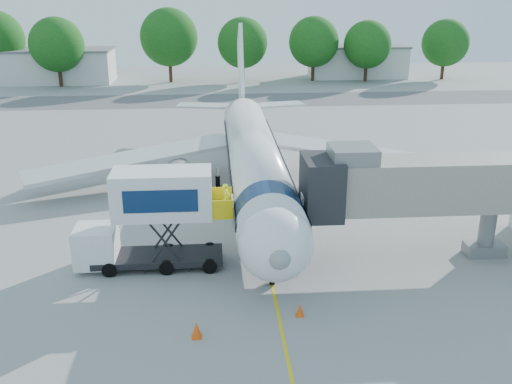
{
  "coord_description": "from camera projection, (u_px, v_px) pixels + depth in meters",
  "views": [
    {
      "loc": [
        -2.81,
        -35.56,
        14.47
      ],
      "look_at": [
        -0.43,
        -4.24,
        3.2
      ],
      "focal_mm": 40.0,
      "sensor_mm": 36.0,
      "label": 1
    }
  ],
  "objects": [
    {
      "name": "ground",
      "position": [
        258.0,
        215.0,
        38.46
      ],
      "size": [
        160.0,
        160.0,
        0.0
      ],
      "primitive_type": "plane",
      "color": "#979794",
      "rests_on": "ground"
    },
    {
      "name": "safety_cone_b",
      "position": [
        197.0,
        330.0,
        24.92
      ],
      "size": [
        0.48,
        0.48,
        0.77
      ],
      "color": "#F84E0D",
      "rests_on": "ground"
    },
    {
      "name": "ground_tug",
      "position": [
        392.0,
        365.0,
        22.07
      ],
      "size": [
        3.55,
        2.37,
        1.3
      ],
      "rotation": [
        0.0,
        0.0,
        -0.23
      ],
      "color": "white",
      "rests_on": "ground"
    },
    {
      "name": "tree_c",
      "position": [
        169.0,
        37.0,
        90.55
      ],
      "size": [
        9.15,
        9.15,
        11.66
      ],
      "color": "#382314",
      "rests_on": "ground"
    },
    {
      "name": "tree_g",
      "position": [
        445.0,
        43.0,
        93.87
      ],
      "size": [
        7.67,
        7.67,
        9.78
      ],
      "color": "#382314",
      "rests_on": "ground"
    },
    {
      "name": "guidance_line",
      "position": [
        258.0,
        215.0,
        38.46
      ],
      "size": [
        0.15,
        70.0,
        0.01
      ],
      "primitive_type": "cube",
      "color": "yellow",
      "rests_on": "ground"
    },
    {
      "name": "taxiway_strip",
      "position": [
        233.0,
        100.0,
        77.88
      ],
      "size": [
        120.0,
        10.0,
        0.01
      ],
      "primitive_type": "cube",
      "color": "#59595B",
      "rests_on": "ground"
    },
    {
      "name": "jet_bridge",
      "position": [
        414.0,
        185.0,
        31.0
      ],
      "size": [
        13.9,
        3.2,
        6.6
      ],
      "color": "#A09989",
      "rests_on": "ground"
    },
    {
      "name": "aircraft",
      "position": [
        253.0,
        156.0,
        41.34
      ],
      "size": [
        34.17,
        37.73,
        11.35
      ],
      "color": "white",
      "rests_on": "ground"
    },
    {
      "name": "outbuilding_right",
      "position": [
        357.0,
        61.0,
        97.33
      ],
      "size": [
        16.4,
        7.4,
        5.3
      ],
      "color": "silver",
      "rests_on": "ground"
    },
    {
      "name": "tree_e",
      "position": [
        314.0,
        42.0,
        92.11
      ],
      "size": [
        8.07,
        8.07,
        10.3
      ],
      "color": "#382314",
      "rests_on": "ground"
    },
    {
      "name": "tree_b",
      "position": [
        57.0,
        45.0,
        86.53
      ],
      "size": [
        8.22,
        8.22,
        10.48
      ],
      "color": "#382314",
      "rests_on": "ground"
    },
    {
      "name": "tree_f",
      "position": [
        367.0,
        45.0,
        91.62
      ],
      "size": [
        7.61,
        7.61,
        9.71
      ],
      "color": "#382314",
      "rests_on": "ground"
    },
    {
      "name": "catering_hiloader",
      "position": [
        151.0,
        220.0,
        30.51
      ],
      "size": [
        8.5,
        2.44,
        5.5
      ],
      "color": "black",
      "rests_on": "ground"
    },
    {
      "name": "outbuilding_left",
      "position": [
        56.0,
        66.0,
        91.88
      ],
      "size": [
        18.4,
        8.4,
        5.3
      ],
      "color": "silver",
      "rests_on": "ground"
    },
    {
      "name": "safety_cone_a",
      "position": [
        300.0,
        310.0,
        26.58
      ],
      "size": [
        0.4,
        0.4,
        0.63
      ],
      "color": "#F84E0D",
      "rests_on": "ground"
    },
    {
      "name": "tree_d",
      "position": [
        243.0,
        43.0,
        91.05
      ],
      "size": [
        8.0,
        8.0,
        10.21
      ],
      "color": "#382314",
      "rests_on": "ground"
    }
  ]
}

